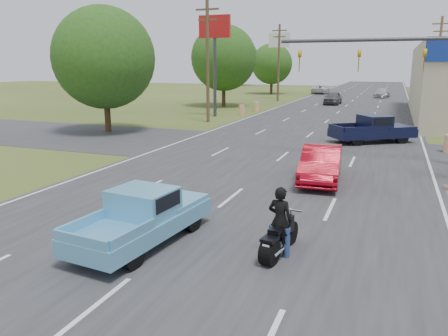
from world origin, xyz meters
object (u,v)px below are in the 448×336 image
at_px(rider, 280,224).
at_px(navy_pickup, 374,129).
at_px(red_convertible, 321,164).
at_px(distant_car_white, 321,89).
at_px(distant_car_grey, 333,98).
at_px(motorcycle, 279,239).
at_px(blue_pickup, 144,215).
at_px(distant_car_silver, 382,93).

height_order(rider, navy_pickup, rider).
relative_size(red_convertible, distant_car_white, 0.85).
xyz_separation_m(red_convertible, distant_car_grey, (-4.50, 37.76, 0.04)).
bearing_deg(distant_car_white, navy_pickup, 103.60).
height_order(motorcycle, rider, rider).
bearing_deg(motorcycle, rider, 90.00).
bearing_deg(blue_pickup, distant_car_white, 100.72).
xyz_separation_m(navy_pickup, distant_car_white, (-10.81, 47.06, -0.13)).
bearing_deg(rider, distant_car_grey, -74.94).
distance_m(motorcycle, distant_car_white, 66.44).
height_order(red_convertible, motorcycle, red_convertible).
bearing_deg(distant_car_silver, navy_pickup, -80.75).
relative_size(rider, distant_car_white, 0.33).
xyz_separation_m(motorcycle, distant_car_grey, (-4.69, 45.68, 0.31)).
bearing_deg(red_convertible, rider, -93.35).
distance_m(rider, distant_car_white, 66.39).
xyz_separation_m(red_convertible, navy_pickup, (1.62, 10.80, 0.13)).
xyz_separation_m(blue_pickup, distant_car_grey, (-0.99, 46.05, 0.01)).
height_order(rider, distant_car_silver, rider).
bearing_deg(red_convertible, distant_car_grey, 92.01).
relative_size(red_convertible, motorcycle, 2.12).
height_order(motorcycle, blue_pickup, blue_pickup).
bearing_deg(red_convertible, blue_pickup, -117.69).
distance_m(motorcycle, distant_car_silver, 60.25).
xyz_separation_m(navy_pickup, distant_car_silver, (-0.82, 41.53, -0.19)).
distance_m(red_convertible, rider, 7.87).
distance_m(distant_car_grey, distant_car_silver, 15.50).
distance_m(distant_car_grey, distant_car_white, 20.64).
bearing_deg(blue_pickup, distant_car_grey, 97.04).
xyz_separation_m(blue_pickup, distant_car_silver, (4.30, 60.62, -0.09)).
xyz_separation_m(motorcycle, rider, (0.01, 0.05, 0.40)).
bearing_deg(distant_car_white, rider, 98.79).
bearing_deg(motorcycle, navy_pickup, 94.81).
relative_size(distant_car_silver, distant_car_white, 0.89).
bearing_deg(motorcycle, blue_pickup, -164.99).
xyz_separation_m(blue_pickup, navy_pickup, (5.13, 19.09, 0.10)).
relative_size(blue_pickup, distant_car_grey, 1.04).
bearing_deg(navy_pickup, red_convertible, -43.79).
distance_m(navy_pickup, distant_car_silver, 41.54).
distance_m(red_convertible, distant_car_silver, 52.34).
relative_size(blue_pickup, distant_car_white, 0.90).
relative_size(red_convertible, navy_pickup, 0.83).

